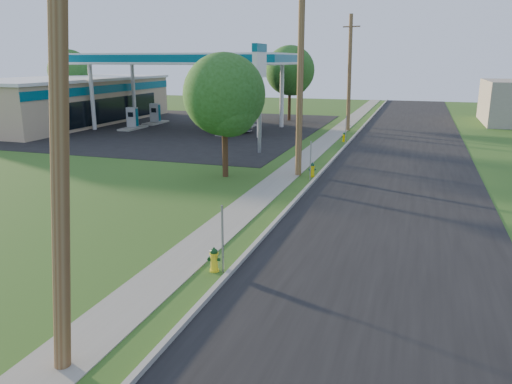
% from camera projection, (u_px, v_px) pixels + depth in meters
% --- Properties ---
extents(ground_plane, '(140.00, 140.00, 0.00)m').
position_uv_depth(ground_plane, '(138.00, 349.00, 10.47)').
color(ground_plane, '#32591D').
rests_on(ground_plane, ground).
extents(road, '(8.00, 120.00, 0.02)m').
position_uv_depth(road, '(389.00, 225.00, 18.31)').
color(road, black).
rests_on(road, ground).
extents(curb, '(0.15, 120.00, 0.15)m').
position_uv_depth(curb, '(284.00, 213.00, 19.49)').
color(curb, gray).
rests_on(curb, ground).
extents(sidewalk, '(1.50, 120.00, 0.03)m').
position_uv_depth(sidewalk, '(242.00, 211.00, 20.03)').
color(sidewalk, gray).
rests_on(sidewalk, ground).
extents(forecourt, '(26.00, 28.00, 0.02)m').
position_uv_depth(forecourt, '(169.00, 127.00, 44.67)').
color(forecourt, black).
rests_on(forecourt, ground).
extents(utility_pole_near, '(1.40, 0.32, 9.48)m').
position_uv_depth(utility_pole_near, '(59.00, 125.00, 8.50)').
color(utility_pole_near, brown).
rests_on(utility_pole_near, ground).
extents(utility_pole_mid, '(1.40, 0.32, 9.80)m').
position_uv_depth(utility_pole_mid, '(300.00, 79.00, 25.00)').
color(utility_pole_mid, brown).
rests_on(utility_pole_mid, ground).
extents(utility_pole_far, '(1.40, 0.32, 9.50)m').
position_uv_depth(utility_pole_far, '(349.00, 73.00, 41.58)').
color(utility_pole_far, brown).
rests_on(utility_pole_far, ground).
extents(sign_post_near, '(0.05, 0.04, 2.00)m').
position_uv_depth(sign_post_near, '(223.00, 239.00, 14.00)').
color(sign_post_near, gray).
rests_on(sign_post_near, ground).
extents(sign_post_mid, '(0.05, 0.04, 2.00)m').
position_uv_depth(sign_post_mid, '(310.00, 161.00, 24.84)').
color(sign_post_mid, gray).
rests_on(sign_post_mid, ground).
extents(sign_post_far, '(0.05, 0.04, 2.00)m').
position_uv_depth(sign_post_far, '(346.00, 129.00, 36.05)').
color(sign_post_far, gray).
rests_on(sign_post_far, ground).
extents(gas_canopy, '(18.18, 9.18, 6.40)m').
position_uv_depth(gas_canopy, '(187.00, 60.00, 42.56)').
color(gas_canopy, silver).
rests_on(gas_canopy, ground).
extents(fuel_pump_nw, '(1.20, 3.20, 1.90)m').
position_uv_depth(fuel_pump_nw, '(133.00, 121.00, 43.40)').
color(fuel_pump_nw, gray).
rests_on(fuel_pump_nw, ground).
extents(fuel_pump_ne, '(1.20, 3.20, 1.90)m').
position_uv_depth(fuel_pump_ne, '(229.00, 125.00, 40.70)').
color(fuel_pump_ne, gray).
rests_on(fuel_pump_ne, ground).
extents(fuel_pump_sw, '(1.20, 3.20, 1.90)m').
position_uv_depth(fuel_pump_sw, '(155.00, 116.00, 47.07)').
color(fuel_pump_sw, gray).
rests_on(fuel_pump_sw, ground).
extents(fuel_pump_se, '(1.20, 3.20, 1.90)m').
position_uv_depth(fuel_pump_se, '(245.00, 120.00, 44.37)').
color(fuel_pump_se, gray).
rests_on(fuel_pump_se, ground).
extents(convenience_store, '(10.40, 22.40, 4.25)m').
position_uv_depth(convenience_store, '(65.00, 100.00, 47.42)').
color(convenience_store, tan).
rests_on(convenience_store, ground).
extents(price_pylon, '(0.34, 2.04, 6.85)m').
position_uv_depth(price_pylon, '(260.00, 67.00, 31.10)').
color(price_pylon, gray).
rests_on(price_pylon, ground).
extents(tree_verge, '(4.14, 4.14, 6.27)m').
position_uv_depth(tree_verge, '(226.00, 98.00, 24.85)').
color(tree_verge, '#3D2617').
rests_on(tree_verge, ground).
extents(tree_lot, '(4.80, 4.80, 7.28)m').
position_uv_depth(tree_lot, '(291.00, 72.00, 48.57)').
color(tree_lot, '#3D2617').
rests_on(tree_lot, ground).
extents(tree_back, '(4.63, 4.63, 7.01)m').
position_uv_depth(tree_back, '(70.00, 72.00, 55.21)').
color(tree_back, '#3D2617').
rests_on(tree_back, ground).
extents(hydrant_near, '(0.38, 0.33, 0.73)m').
position_uv_depth(hydrant_near, '(214.00, 260.00, 14.25)').
color(hydrant_near, yellow).
rests_on(hydrant_near, ground).
extents(hydrant_mid, '(0.39, 0.35, 0.76)m').
position_uv_depth(hydrant_mid, '(312.00, 170.00, 25.80)').
color(hydrant_mid, yellow).
rests_on(hydrant_mid, ground).
extents(hydrant_far, '(0.36, 0.32, 0.69)m').
position_uv_depth(hydrant_far, '(344.00, 137.00, 36.90)').
color(hydrant_far, '#DBBD00').
rests_on(hydrant_far, ground).
extents(car_silver, '(4.68, 3.39, 1.48)m').
position_uv_depth(car_silver, '(229.00, 123.00, 41.94)').
color(car_silver, '#B9BCC1').
rests_on(car_silver, ground).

